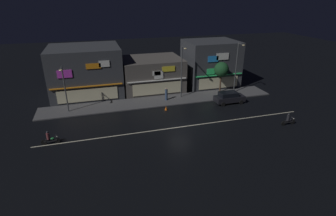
{
  "coord_description": "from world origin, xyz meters",
  "views": [
    {
      "loc": [
        -9.08,
        -26.15,
        14.35
      ],
      "look_at": [
        -0.39,
        3.63,
        1.01
      ],
      "focal_mm": 28.11,
      "sensor_mm": 36.0,
      "label": 1
    }
  ],
  "objects_px": {
    "streetlamp_west": "(64,85)",
    "streetlamp_east": "(237,64)",
    "traffic_cone": "(166,108)",
    "motorcycle_following": "(288,120)",
    "streetlamp_mid": "(182,68)",
    "motorcycle_lead": "(50,139)",
    "parked_car_near_kerb": "(229,97)",
    "pedestrian_on_sidewalk": "(166,94)"
  },
  "relations": [
    {
      "from": "streetlamp_mid",
      "to": "streetlamp_east",
      "type": "bearing_deg",
      "value": -2.22
    },
    {
      "from": "streetlamp_east",
      "to": "traffic_cone",
      "type": "height_order",
      "value": "streetlamp_east"
    },
    {
      "from": "streetlamp_mid",
      "to": "motorcycle_lead",
      "type": "height_order",
      "value": "streetlamp_mid"
    },
    {
      "from": "streetlamp_east",
      "to": "motorcycle_following",
      "type": "xyz_separation_m",
      "value": [
        0.55,
        -11.79,
        -4.05
      ]
    },
    {
      "from": "streetlamp_mid",
      "to": "parked_car_near_kerb",
      "type": "height_order",
      "value": "streetlamp_mid"
    },
    {
      "from": "streetlamp_east",
      "to": "streetlamp_mid",
      "type": "bearing_deg",
      "value": 177.78
    },
    {
      "from": "streetlamp_west",
      "to": "traffic_cone",
      "type": "bearing_deg",
      "value": -12.09
    },
    {
      "from": "streetlamp_west",
      "to": "motorcycle_following",
      "type": "height_order",
      "value": "streetlamp_west"
    },
    {
      "from": "traffic_cone",
      "to": "streetlamp_mid",
      "type": "bearing_deg",
      "value": 46.87
    },
    {
      "from": "motorcycle_lead",
      "to": "traffic_cone",
      "type": "bearing_deg",
      "value": 22.5
    },
    {
      "from": "pedestrian_on_sidewalk",
      "to": "traffic_cone",
      "type": "bearing_deg",
      "value": 93.08
    },
    {
      "from": "streetlamp_mid",
      "to": "parked_car_near_kerb",
      "type": "xyz_separation_m",
      "value": [
        5.9,
        -3.83,
        -3.77
      ]
    },
    {
      "from": "streetlamp_mid",
      "to": "traffic_cone",
      "type": "xyz_separation_m",
      "value": [
        -3.5,
        -3.73,
        -4.36
      ]
    },
    {
      "from": "parked_car_near_kerb",
      "to": "traffic_cone",
      "type": "xyz_separation_m",
      "value": [
        -9.39,
        0.1,
        -0.59
      ]
    },
    {
      "from": "pedestrian_on_sidewalk",
      "to": "traffic_cone",
      "type": "distance_m",
      "value": 3.51
    },
    {
      "from": "streetlamp_west",
      "to": "traffic_cone",
      "type": "relative_size",
      "value": 11.15
    },
    {
      "from": "motorcycle_lead",
      "to": "pedestrian_on_sidewalk",
      "type": "bearing_deg",
      "value": 31.69
    },
    {
      "from": "streetlamp_mid",
      "to": "parked_car_near_kerb",
      "type": "relative_size",
      "value": 1.79
    },
    {
      "from": "parked_car_near_kerb",
      "to": "pedestrian_on_sidewalk",
      "type": "bearing_deg",
      "value": -21.99
    },
    {
      "from": "streetlamp_mid",
      "to": "streetlamp_east",
      "type": "relative_size",
      "value": 0.99
    },
    {
      "from": "streetlamp_west",
      "to": "motorcycle_lead",
      "type": "distance_m",
      "value": 8.6
    },
    {
      "from": "streetlamp_west",
      "to": "streetlamp_east",
      "type": "relative_size",
      "value": 0.79
    },
    {
      "from": "streetlamp_mid",
      "to": "motorcycle_following",
      "type": "bearing_deg",
      "value": -52.49
    },
    {
      "from": "streetlamp_mid",
      "to": "motorcycle_lead",
      "type": "distance_m",
      "value": 20.08
    },
    {
      "from": "streetlamp_east",
      "to": "traffic_cone",
      "type": "bearing_deg",
      "value": -164.52
    },
    {
      "from": "streetlamp_mid",
      "to": "motorcycle_following",
      "type": "xyz_separation_m",
      "value": [
        9.31,
        -12.12,
        -4.0
      ]
    },
    {
      "from": "streetlamp_east",
      "to": "motorcycle_following",
      "type": "height_order",
      "value": "streetlamp_east"
    },
    {
      "from": "motorcycle_lead",
      "to": "traffic_cone",
      "type": "relative_size",
      "value": 3.45
    },
    {
      "from": "motorcycle_lead",
      "to": "motorcycle_following",
      "type": "distance_m",
      "value": 27.05
    },
    {
      "from": "streetlamp_west",
      "to": "motorcycle_lead",
      "type": "xyz_separation_m",
      "value": [
        -1.41,
        -7.86,
        -3.19
      ]
    },
    {
      "from": "streetlamp_east",
      "to": "motorcycle_lead",
      "type": "bearing_deg",
      "value": -162.01
    },
    {
      "from": "motorcycle_lead",
      "to": "parked_car_near_kerb",
      "type": "bearing_deg",
      "value": 14.53
    },
    {
      "from": "traffic_cone",
      "to": "pedestrian_on_sidewalk",
      "type": "bearing_deg",
      "value": 73.34
    },
    {
      "from": "pedestrian_on_sidewalk",
      "to": "parked_car_near_kerb",
      "type": "bearing_deg",
      "value": 177.76
    },
    {
      "from": "motorcycle_lead",
      "to": "motorcycle_following",
      "type": "relative_size",
      "value": 1.0
    },
    {
      "from": "motorcycle_lead",
      "to": "traffic_cone",
      "type": "xyz_separation_m",
      "value": [
        14.06,
        5.15,
        -0.36
      ]
    },
    {
      "from": "streetlamp_mid",
      "to": "traffic_cone",
      "type": "relative_size",
      "value": 13.98
    },
    {
      "from": "streetlamp_east",
      "to": "motorcycle_lead",
      "type": "xyz_separation_m",
      "value": [
        -26.31,
        -8.55,
        -4.05
      ]
    },
    {
      "from": "streetlamp_east",
      "to": "parked_car_near_kerb",
      "type": "bearing_deg",
      "value": -129.34
    },
    {
      "from": "motorcycle_lead",
      "to": "streetlamp_mid",
      "type": "bearing_deg",
      "value": 29.22
    },
    {
      "from": "streetlamp_mid",
      "to": "motorcycle_following",
      "type": "relative_size",
      "value": 4.05
    },
    {
      "from": "pedestrian_on_sidewalk",
      "to": "motorcycle_following",
      "type": "height_order",
      "value": "pedestrian_on_sidewalk"
    }
  ]
}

